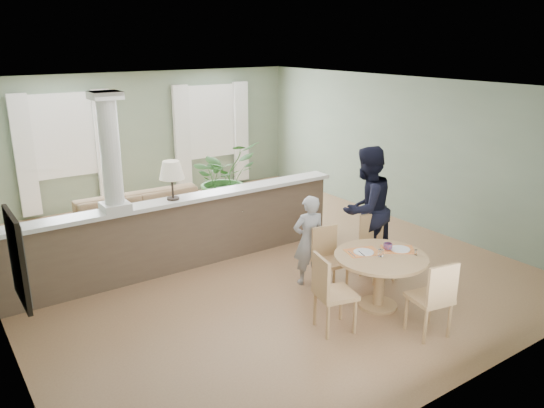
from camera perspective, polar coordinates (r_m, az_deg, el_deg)
ground at (r=8.48m, az=-3.11°, el=-5.84°), size 8.00×8.00×0.00m
room_shell at (r=8.47m, az=-5.72°, el=6.88°), size 7.02×8.02×2.71m
pony_wall at (r=7.97m, az=-10.00°, el=-2.21°), size 5.32×0.38×2.70m
sofa at (r=9.18m, az=-13.27°, el=-1.74°), size 2.82×1.16×0.82m
houseplant at (r=10.44m, az=-5.20°, el=2.79°), size 1.50×1.36×1.45m
dining_table at (r=6.94m, az=11.59°, el=-6.53°), size 1.18×1.18×0.81m
chair_far_boy at (r=7.32m, az=6.07°, el=-5.61°), size 0.46×0.46×0.90m
chair_far_man at (r=7.80m, az=11.06°, el=-4.18°), size 0.49×0.49×0.94m
chair_near at (r=6.43m, az=17.04°, el=-9.43°), size 0.50×0.50×0.95m
chair_side at (r=6.31m, az=6.23°, el=-9.17°), size 0.53×0.53×0.96m
child_person at (r=7.43m, az=3.98°, el=-3.91°), size 0.53×0.41×1.30m
man_person at (r=7.95m, az=10.07°, el=-0.51°), size 0.99×0.82×1.87m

